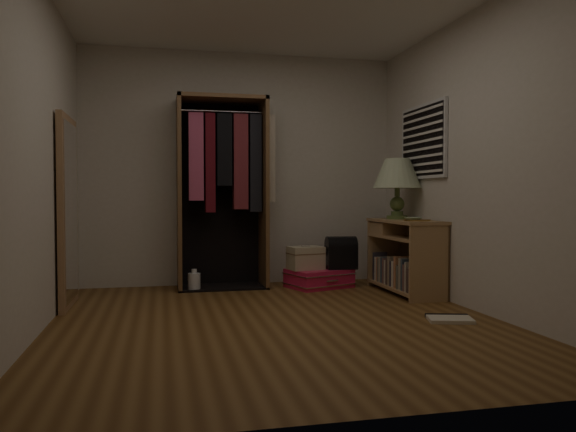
% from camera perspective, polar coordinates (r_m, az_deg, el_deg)
% --- Properties ---
extents(ground, '(4.00, 4.00, 0.00)m').
position_cam_1_polar(ground, '(4.51, -1.07, -10.66)').
color(ground, brown).
rests_on(ground, ground).
extents(room_walls, '(3.52, 4.02, 2.60)m').
position_cam_1_polar(room_walls, '(4.49, -0.25, 8.55)').
color(room_walls, beige).
rests_on(room_walls, ground).
extents(console_bookshelf, '(0.42, 1.12, 0.75)m').
position_cam_1_polar(console_bookshelf, '(5.91, 11.58, -3.83)').
color(console_bookshelf, '#A27A4E').
rests_on(console_bookshelf, ground).
extents(open_wardrobe, '(1.04, 0.50, 2.05)m').
position_cam_1_polar(open_wardrobe, '(6.12, -6.26, 4.15)').
color(open_wardrobe, brown).
rests_on(open_wardrobe, ground).
extents(floor_mirror, '(0.06, 0.80, 1.70)m').
position_cam_1_polar(floor_mirror, '(5.37, -21.44, 0.39)').
color(floor_mirror, '#A1744E').
rests_on(floor_mirror, ground).
extents(pink_suitcase, '(0.78, 0.67, 0.20)m').
position_cam_1_polar(pink_suitcase, '(6.14, 3.18, -6.32)').
color(pink_suitcase, '#D61A48').
rests_on(pink_suitcase, ground).
extents(train_case, '(0.41, 0.32, 0.26)m').
position_cam_1_polar(train_case, '(6.07, 1.81, -4.27)').
color(train_case, '#B7AC8B').
rests_on(train_case, pink_suitcase).
extents(black_bag, '(0.34, 0.23, 0.35)m').
position_cam_1_polar(black_bag, '(6.15, 5.41, -3.67)').
color(black_bag, black).
rests_on(black_bag, pink_suitcase).
extents(table_lamp, '(0.58, 0.58, 0.64)m').
position_cam_1_polar(table_lamp, '(6.03, 11.04, 4.13)').
color(table_lamp, '#445A2B').
rests_on(table_lamp, console_bookshelf).
extents(brass_tray, '(0.28, 0.28, 0.02)m').
position_cam_1_polar(brass_tray, '(5.60, 12.97, -0.41)').
color(brass_tray, '#A27B3E').
rests_on(brass_tray, console_bookshelf).
extents(ceramic_bowl, '(0.17, 0.17, 0.04)m').
position_cam_1_polar(ceramic_bowl, '(5.57, 12.58, -0.31)').
color(ceramic_bowl, '#A0C0A0').
rests_on(ceramic_bowl, console_bookshelf).
extents(white_jug, '(0.13, 0.13, 0.23)m').
position_cam_1_polar(white_jug, '(5.99, -9.51, -6.59)').
color(white_jug, silver).
rests_on(white_jug, ground).
extents(floor_book, '(0.40, 0.36, 0.03)m').
position_cam_1_polar(floor_book, '(4.73, 16.05, -9.97)').
color(floor_book, beige).
rests_on(floor_book, ground).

